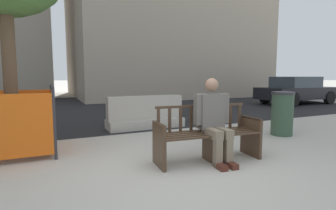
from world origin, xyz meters
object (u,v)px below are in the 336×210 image
object	(u,v)px
jersey_barrier_centre	(145,115)
trash_bin	(282,113)
construction_fence	(13,121)
street_bench	(207,136)
seated_person	(214,118)
car_sedan_mid	(297,90)

from	to	relation	value
jersey_barrier_centre	trash_bin	distance (m)	3.33
construction_fence	trash_bin	size ratio (longest dim) A/B	1.32
trash_bin	construction_fence	bearing A→B (deg)	170.74
street_bench	jersey_barrier_centre	size ratio (longest dim) A/B	0.86
seated_person	car_sedan_mid	distance (m)	10.52
street_bench	jersey_barrier_centre	world-z (taller)	street_bench
seated_person	jersey_barrier_centre	bearing A→B (deg)	90.53
seated_person	construction_fence	size ratio (longest dim) A/B	1.00
street_bench	car_sedan_mid	world-z (taller)	car_sedan_mid
construction_fence	car_sedan_mid	size ratio (longest dim) A/B	0.32
street_bench	seated_person	size ratio (longest dim) A/B	1.31
street_bench	construction_fence	distance (m)	3.31
seated_person	car_sedan_mid	world-z (taller)	car_sedan_mid
car_sedan_mid	trash_bin	xyz separation A→B (m)	(-6.37, -4.75, -0.17)
street_bench	construction_fence	size ratio (longest dim) A/B	1.31
car_sedan_mid	trash_bin	bearing A→B (deg)	-143.30
jersey_barrier_centre	construction_fence	distance (m)	3.15
jersey_barrier_centre	car_sedan_mid	bearing A→B (deg)	16.27
street_bench	trash_bin	distance (m)	2.71
seated_person	trash_bin	bearing A→B (deg)	19.36
jersey_barrier_centre	construction_fence	size ratio (longest dim) A/B	1.52
street_bench	trash_bin	xyz separation A→B (m)	(2.58, 0.82, 0.11)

